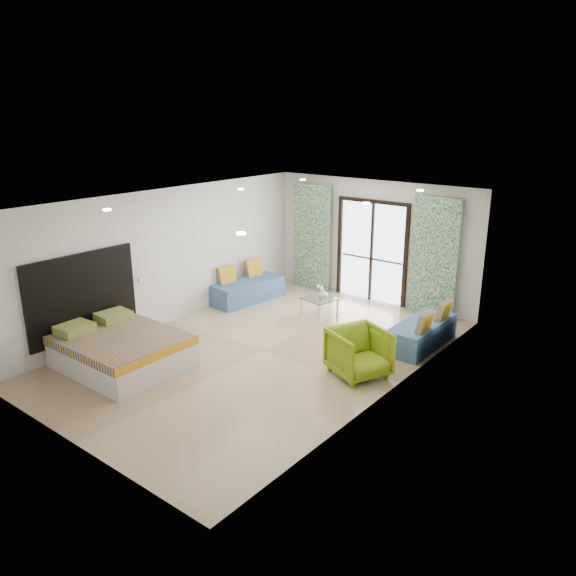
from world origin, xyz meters
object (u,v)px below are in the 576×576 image
Objects in this scene: bed at (121,350)px; daybed_right at (422,333)px; daybed_left at (247,290)px; coffee_table at (320,300)px; armchair at (359,350)px.

bed is 1.21× the size of daybed_right.
coffee_table is at bearing 12.25° from daybed_left.
coffee_table is (1.23, 4.03, 0.07)m from bed.
daybed_left is 2.07× the size of armchair.
daybed_right is (4.23, 0.08, -0.01)m from daybed_left.
coffee_table is at bearing 73.01° from bed.
armchair reaches higher than daybed_left.
bed is 2.80× the size of coffee_table.
bed is at bearing -106.99° from coffee_table.
armchair reaches higher than daybed_right.
coffee_table is 0.83× the size of armchair.
bed is 4.21m from coffee_table.
armchair is (-0.29, -1.72, 0.18)m from daybed_right.
daybed_left is 1.07× the size of daybed_right.
daybed_right is 1.93× the size of armchair.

